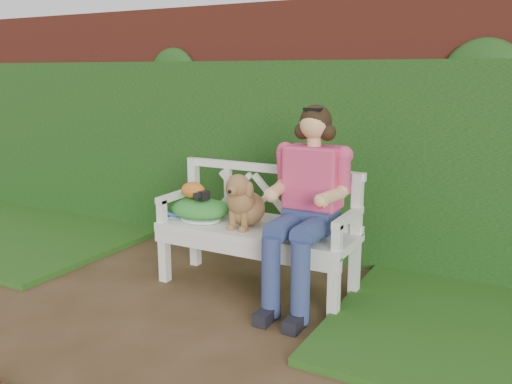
% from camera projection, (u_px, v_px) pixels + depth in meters
% --- Properties ---
extents(ground, '(60.00, 60.00, 0.00)m').
position_uv_depth(ground, '(146.00, 317.00, 3.63)').
color(ground, '#432D17').
extents(brick_wall, '(10.00, 0.30, 2.20)m').
position_uv_depth(brick_wall, '(274.00, 128.00, 5.02)').
color(brick_wall, maroon).
rests_on(brick_wall, ground).
extents(ivy_hedge, '(10.00, 0.18, 1.70)m').
position_uv_depth(ivy_hedge, '(263.00, 158.00, 4.88)').
color(ivy_hedge, '#2F5D20').
rests_on(ivy_hedge, ground).
extents(grass_left, '(2.60, 2.00, 0.05)m').
position_uv_depth(grass_left, '(19.00, 231.00, 5.52)').
color(grass_left, '#275017').
rests_on(grass_left, ground).
extents(garden_bench, '(1.61, 0.68, 0.48)m').
position_uv_depth(garden_bench, '(256.00, 258.00, 4.07)').
color(garden_bench, white).
rests_on(garden_bench, ground).
extents(seated_woman, '(0.73, 0.88, 1.37)m').
position_uv_depth(seated_woman, '(310.00, 209.00, 3.75)').
color(seated_woman, '#F2587F').
rests_on(seated_woman, ground).
extents(dog, '(0.41, 0.46, 0.42)m').
position_uv_depth(dog, '(245.00, 199.00, 4.00)').
color(dog, brown).
rests_on(dog, garden_bench).
extents(tennis_racket, '(0.64, 0.34, 0.03)m').
position_uv_depth(tennis_racket, '(197.00, 218.00, 4.21)').
color(tennis_racket, white).
rests_on(tennis_racket, garden_bench).
extents(green_bag, '(0.50, 0.40, 0.16)m').
position_uv_depth(green_bag, '(200.00, 208.00, 4.25)').
color(green_bag, '#28771F').
rests_on(green_bag, garden_bench).
extents(camera_item, '(0.13, 0.11, 0.07)m').
position_uv_depth(camera_item, '(202.00, 195.00, 4.19)').
color(camera_item, black).
rests_on(camera_item, green_bag).
extents(baseball_glove, '(0.22, 0.18, 0.13)m').
position_uv_depth(baseball_glove, '(193.00, 190.00, 4.23)').
color(baseball_glove, orange).
rests_on(baseball_glove, green_bag).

